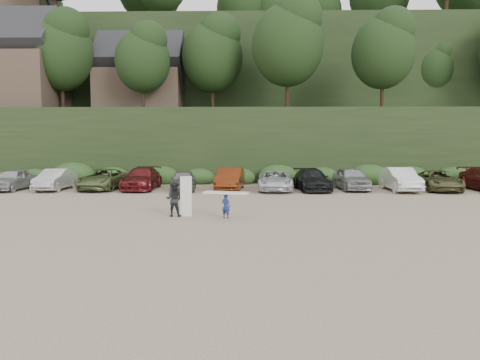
{
  "coord_description": "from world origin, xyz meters",
  "views": [
    {
      "loc": [
        -1.49,
        -21.83,
        3.46
      ],
      "look_at": [
        -1.99,
        3.0,
        1.3
      ],
      "focal_mm": 35.0,
      "sensor_mm": 36.0,
      "label": 1
    }
  ],
  "objects": [
    {
      "name": "parked_cars",
      "position": [
        -0.77,
        9.94,
        0.73
      ],
      "size": [
        34.32,
        5.65,
        1.58
      ],
      "color": "#A3A4A8",
      "rests_on": "ground"
    },
    {
      "name": "hillside_backdrop",
      "position": [
        -0.26,
        35.93,
        11.22
      ],
      "size": [
        90.0,
        41.5,
        28.0
      ],
      "color": "black",
      "rests_on": "ground"
    },
    {
      "name": "child_surfer",
      "position": [
        -2.53,
        -1.51,
        0.8
      ],
      "size": [
        2.03,
        1.0,
        1.17
      ],
      "color": "navy",
      "rests_on": "ground"
    },
    {
      "name": "ground",
      "position": [
        0.0,
        0.0,
        0.0
      ],
      "size": [
        120.0,
        120.0,
        0.0
      ],
      "primitive_type": "plane",
      "color": "tan",
      "rests_on": "ground"
    },
    {
      "name": "adult_surfer",
      "position": [
        -4.83,
        -1.05,
        0.79
      ],
      "size": [
        1.25,
        0.69,
        1.83
      ],
      "color": "black",
      "rests_on": "ground"
    }
  ]
}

